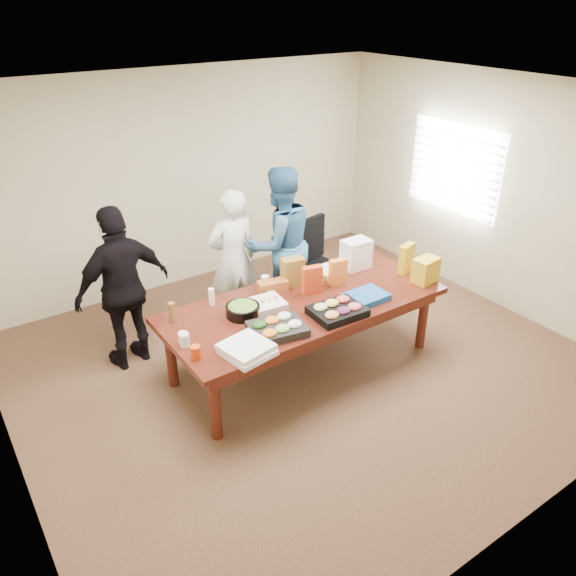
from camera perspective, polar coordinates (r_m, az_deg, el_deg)
floor at (r=5.93m, az=1.53°, el=-7.81°), size 5.50×5.00×0.02m
ceiling at (r=4.87m, az=1.95°, el=19.13°), size 5.50×5.00×0.02m
wall_back at (r=7.30m, az=-10.11°, el=10.76°), size 5.50×0.04×2.70m
wall_front at (r=3.80m, az=24.70°, el=-8.67°), size 5.50×0.04×2.70m
wall_right at (r=7.13m, az=20.13°, el=9.08°), size 0.04×5.00×2.70m
window_panel at (r=7.41m, az=16.48°, el=11.54°), size 0.03×1.40×1.10m
window_blinds at (r=7.38m, az=16.27°, el=11.50°), size 0.04×1.36×1.00m
conference_table at (r=5.72m, az=1.57°, el=-4.68°), size 2.80×1.20×0.75m
office_chair at (r=6.87m, az=3.30°, el=2.41°), size 0.60×0.60×1.00m
person_center at (r=6.29m, az=-5.57°, el=2.93°), size 0.62×0.43×1.61m
person_right at (r=6.42m, az=-0.87°, el=4.49°), size 0.89×0.71×1.80m
person_left at (r=5.77m, az=-16.34°, el=-0.05°), size 1.06×0.57×1.71m
veggie_tray at (r=5.02m, az=-1.10°, el=-4.18°), size 0.55×0.46×0.07m
fruit_tray at (r=5.30m, az=5.02°, el=-2.37°), size 0.51×0.41×0.07m
sheet_cake at (r=5.39m, az=-2.56°, el=-1.77°), size 0.43×0.34×0.07m
salad_bowl at (r=5.28m, az=-4.61°, el=-2.29°), size 0.36×0.36×0.10m
chip_bag_blue at (r=5.60m, az=7.93°, el=-0.89°), size 0.40×0.30×0.06m
chip_bag_red at (r=5.62m, az=2.45°, el=0.83°), size 0.21×0.12×0.29m
chip_bag_yellow at (r=6.18m, az=11.92°, el=2.98°), size 0.23×0.14×0.32m
chip_bag_orange at (r=5.81m, az=5.08°, el=1.62°), size 0.19×0.11×0.28m
mayo_jar at (r=5.76m, az=-2.31°, el=0.62°), size 0.10×0.10×0.13m
mustard_bottle at (r=5.96m, az=1.40°, el=1.95°), size 0.07×0.07×0.18m
dressing_bottle at (r=5.25m, az=-11.69°, el=-2.44°), size 0.08×0.08×0.20m
ranch_bottle at (r=5.47m, az=-7.76°, el=-0.90°), size 0.06×0.06×0.18m
banana_bunch at (r=5.93m, az=2.39°, el=1.24°), size 0.30×0.27×0.09m
bread_loaf at (r=5.67m, az=-1.56°, el=0.16°), size 0.33×0.20×0.12m
kraft_bag at (r=5.76m, az=0.49°, el=1.63°), size 0.25×0.18×0.30m
red_cup at (r=4.74m, az=-9.34°, el=-6.45°), size 0.11×0.11×0.12m
clear_cup_a at (r=4.91m, az=-10.47°, el=-5.21°), size 0.09×0.09×0.12m
clear_cup_b at (r=4.94m, az=-10.58°, el=-5.02°), size 0.10×0.10×0.11m
pizza_box_lower at (r=4.76m, az=-4.11°, el=-6.49°), size 0.43×0.43×0.04m
pizza_box_upper at (r=4.75m, az=-4.27°, el=-5.97°), size 0.44×0.44×0.04m
plate_a at (r=6.19m, az=4.47°, el=2.01°), size 0.35×0.35×0.02m
plate_b at (r=6.36m, az=6.29°, el=2.69°), size 0.33×0.33×0.02m
dip_bowl_a at (r=5.97m, az=4.25°, el=1.26°), size 0.21×0.21×0.07m
dip_bowl_b at (r=5.67m, az=-1.94°, el=-0.28°), size 0.17×0.17×0.05m
grocery_bag_white at (r=6.18m, az=6.91°, el=3.45°), size 0.31×0.22×0.32m
grocery_bag_yellow at (r=6.02m, az=13.78°, el=1.78°), size 0.28×0.21×0.26m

